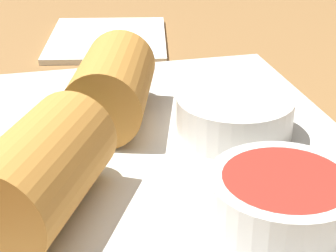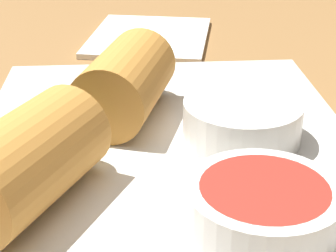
# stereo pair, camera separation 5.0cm
# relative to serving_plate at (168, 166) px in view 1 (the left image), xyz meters

# --- Properties ---
(table_surface) EXTENTS (1.80, 1.40, 0.02)m
(table_surface) POSITION_rel_serving_plate_xyz_m (-0.03, 0.02, -0.02)
(table_surface) COLOR olive
(table_surface) RESTS_ON ground
(serving_plate) EXTENTS (0.35, 0.26, 0.01)m
(serving_plate) POSITION_rel_serving_plate_xyz_m (0.00, 0.00, 0.00)
(serving_plate) COLOR silver
(serving_plate) RESTS_ON table_surface
(roll_front_left) EXTENTS (0.11, 0.09, 0.05)m
(roll_front_left) POSITION_rel_serving_plate_xyz_m (0.04, -0.08, 0.03)
(roll_front_left) COLOR #C68438
(roll_front_left) RESTS_ON serving_plate
(roll_front_right) EXTENTS (0.11, 0.08, 0.05)m
(roll_front_right) POSITION_rel_serving_plate_xyz_m (-0.07, -0.02, 0.03)
(roll_front_right) COLOR #C68438
(roll_front_right) RESTS_ON serving_plate
(dipping_bowl_near) EXTENTS (0.08, 0.08, 0.03)m
(dipping_bowl_near) POSITION_rel_serving_plate_xyz_m (-0.02, 0.05, 0.02)
(dipping_bowl_near) COLOR silver
(dipping_bowl_near) RESTS_ON serving_plate
(dipping_bowl_far) EXTENTS (0.08, 0.08, 0.03)m
(dipping_bowl_far) POSITION_rel_serving_plate_xyz_m (0.08, 0.04, 0.02)
(dipping_bowl_far) COLOR silver
(dipping_bowl_far) RESTS_ON serving_plate
(napkin) EXTENTS (0.17, 0.15, 0.01)m
(napkin) POSITION_rel_serving_plate_xyz_m (-0.29, 0.00, -0.00)
(napkin) COLOR white
(napkin) RESTS_ON table_surface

